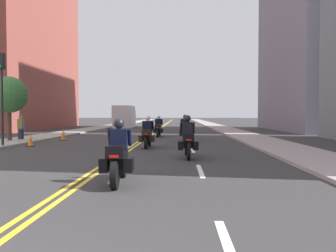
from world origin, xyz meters
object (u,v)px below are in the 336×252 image
at_px(motorcycle_2, 147,135).
at_px(traffic_cone_1, 63,134).
at_px(motorcycle_4, 158,128).
at_px(pedestrian_0, 21,128).
at_px(motorcycle_3, 185,130).
at_px(traffic_light_near, 2,83).
at_px(traffic_cone_0, 30,140).
at_px(motorcycle_0, 119,157).
at_px(parked_truck, 125,118).
at_px(motorcycle_5, 185,126).
at_px(motorcycle_1, 188,141).
at_px(street_tree_0, 9,95).

relative_size(motorcycle_2, traffic_cone_1, 2.76).
distance_m(motorcycle_4, traffic_cone_1, 7.06).
bearing_deg(motorcycle_4, pedestrian_0, -149.59).
xyz_separation_m(motorcycle_3, traffic_cone_1, (-7.86, 0.04, -0.28)).
bearing_deg(motorcycle_3, traffic_light_near, -154.65).
bearing_deg(traffic_cone_1, traffic_cone_0, -94.29).
height_order(traffic_cone_1, pedestrian_0, pedestrian_0).
xyz_separation_m(motorcycle_0, motorcycle_3, (1.81, 13.63, 0.02)).
bearing_deg(motorcycle_0, parked_truck, 96.50).
xyz_separation_m(motorcycle_4, traffic_cone_1, (-5.93, -3.84, -0.27)).
height_order(motorcycle_5, pedestrian_0, pedestrian_0).
bearing_deg(motorcycle_2, traffic_cone_0, 176.23).
xyz_separation_m(motorcycle_1, street_tree_0, (-10.55, 7.11, 2.18)).
bearing_deg(traffic_cone_1, pedestrian_0, -166.74).
height_order(traffic_cone_0, parked_truck, parked_truck).
height_order(traffic_cone_0, traffic_cone_1, traffic_cone_1).
height_order(traffic_cone_1, traffic_light_near, traffic_light_near).
relative_size(traffic_cone_0, parked_truck, 0.11).
relative_size(traffic_cone_0, traffic_cone_1, 0.87).
bearing_deg(traffic_cone_0, pedestrian_0, 121.51).
distance_m(motorcycle_4, traffic_light_near, 11.67).
distance_m(motorcycle_0, pedestrian_0, 15.63).
bearing_deg(parked_truck, motorcycle_4, -73.52).
relative_size(motorcycle_2, motorcycle_3, 1.01).
xyz_separation_m(motorcycle_5, parked_truck, (-7.62, 14.41, 0.63)).
relative_size(motorcycle_4, traffic_cone_1, 2.82).
xyz_separation_m(traffic_light_near, pedestrian_0, (-1.04, 4.22, -2.43)).
xyz_separation_m(motorcycle_0, motorcycle_4, (-0.13, 17.51, 0.01)).
bearing_deg(motorcycle_5, pedestrian_0, -140.81).
distance_m(motorcycle_1, parked_truck, 32.28).
bearing_deg(pedestrian_0, street_tree_0, -86.83).
distance_m(motorcycle_2, motorcycle_3, 5.05).
distance_m(motorcycle_0, parked_truck, 36.84).
bearing_deg(pedestrian_0, traffic_cone_0, -42.24).
xyz_separation_m(motorcycle_1, traffic_light_near, (-9.28, 3.87, 2.60)).
bearing_deg(traffic_light_near, motorcycle_5, 54.31).
xyz_separation_m(motorcycle_0, traffic_light_near, (-7.51, 8.86, 2.62)).
distance_m(motorcycle_0, motorcycle_2, 8.98).
bearing_deg(motorcycle_5, motorcycle_1, -91.64).
bearing_deg(motorcycle_0, motorcycle_5, 82.62).
distance_m(traffic_cone_0, street_tree_0, 4.34).
bearing_deg(motorcycle_1, motorcycle_2, 114.17).
bearing_deg(traffic_light_near, traffic_cone_1, 73.12).
distance_m(motorcycle_3, traffic_cone_0, 9.16).
distance_m(motorcycle_0, motorcycle_4, 17.51).
bearing_deg(motorcycle_1, motorcycle_4, 97.03).
relative_size(motorcycle_3, pedestrian_0, 1.32).
distance_m(motorcycle_1, pedestrian_0, 13.12).
height_order(motorcycle_2, street_tree_0, street_tree_0).
bearing_deg(parked_truck, pedestrian_0, -96.95).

